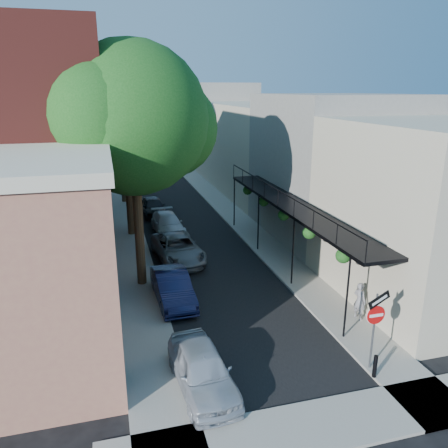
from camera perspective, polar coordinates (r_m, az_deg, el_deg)
ground at (r=14.64m, az=9.48°, el=-22.40°), size 160.00×160.00×0.00m
road_surface at (r=41.50m, az=-7.79°, el=4.13°), size 6.00×64.00×0.01m
sidewalk_left at (r=41.19m, az=-13.32°, el=3.80°), size 2.00×64.00×0.12m
sidewalk_right at (r=42.16m, az=-2.38°, el=4.56°), size 2.00×64.00×0.12m
sidewalk_cross at (r=13.92m, az=11.35°, el=-24.64°), size 12.00×2.00×0.12m
buildings_left at (r=39.37m, az=-21.57°, el=9.70°), size 10.10×59.10×12.00m
buildings_right at (r=42.32m, az=4.42°, el=10.57°), size 9.80×55.00×10.00m
sign_post at (r=15.59m, az=19.19°, el=-11.51°), size 0.89×0.17×2.99m
bollard at (r=15.96m, az=19.12°, el=-17.16°), size 0.14×0.14×0.80m
oak_near at (r=20.51m, az=-10.68°, el=13.01°), size 7.48×6.80×11.42m
oak_mid at (r=28.50m, az=-12.10°, el=12.36°), size 6.60×6.00×10.20m
oak_far at (r=37.45m, az=-13.01°, el=15.22°), size 7.70×7.00×11.90m
parked_car_a at (r=14.72m, az=-2.85°, el=-18.44°), size 1.93×4.22×1.40m
parked_car_b at (r=20.07m, az=-6.74°, el=-8.23°), size 1.65×4.29×1.40m
parked_car_c at (r=24.73m, az=-6.05°, el=-3.19°), size 2.74×5.23×1.41m
parked_car_d at (r=29.51m, az=-7.37°, el=0.05°), size 2.01×4.53×1.29m
parked_car_e at (r=33.82m, az=-9.26°, el=2.28°), size 1.85×4.17×1.40m
pedestrian at (r=19.11m, az=17.29°, el=-9.55°), size 0.54×0.68×1.61m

